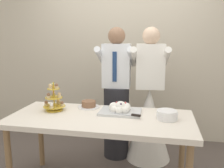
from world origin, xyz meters
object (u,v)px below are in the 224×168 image
(plate_stack, at_px, (167,115))
(person_groom, at_px, (116,101))
(dessert_table, at_px, (100,124))
(person_bride, at_px, (149,115))
(round_cake, at_px, (89,105))
(cupcake_stand, at_px, (54,100))
(main_cake_tray, at_px, (120,109))

(plate_stack, xyz_separation_m, person_groom, (-0.61, 0.70, -0.07))
(dessert_table, distance_m, plate_stack, 0.65)
(dessert_table, relative_size, person_bride, 1.08)
(person_groom, bearing_deg, plate_stack, -48.69)
(dessert_table, bearing_deg, person_bride, 59.70)
(round_cake, bearing_deg, dessert_table, -54.21)
(cupcake_stand, distance_m, person_groom, 0.85)
(cupcake_stand, relative_size, main_cake_tray, 0.70)
(dessert_table, bearing_deg, main_cake_tray, 42.56)
(main_cake_tray, distance_m, plate_stack, 0.48)
(plate_stack, height_order, round_cake, plate_stack)
(dessert_table, distance_m, person_bride, 0.88)
(dessert_table, relative_size, person_groom, 1.08)
(dessert_table, xyz_separation_m, person_groom, (0.03, 0.74, 0.05))
(dessert_table, xyz_separation_m, person_bride, (0.44, 0.75, -0.12))
(cupcake_stand, height_order, main_cake_tray, cupcake_stand)
(round_cake, height_order, person_bride, person_bride)
(round_cake, distance_m, person_groom, 0.52)
(dessert_table, height_order, round_cake, round_cake)
(dessert_table, bearing_deg, plate_stack, 3.66)
(person_groom, bearing_deg, round_cake, -116.36)
(plate_stack, relative_size, round_cake, 0.83)
(person_bride, bearing_deg, dessert_table, -120.30)
(person_groom, bearing_deg, dessert_table, -91.95)
(dessert_table, distance_m, round_cake, 0.36)
(person_groom, relative_size, person_bride, 1.00)
(plate_stack, bearing_deg, round_cake, 164.11)
(plate_stack, bearing_deg, dessert_table, -176.34)
(cupcake_stand, height_order, person_bride, person_bride)
(person_bride, bearing_deg, person_groom, -178.41)
(dessert_table, distance_m, cupcake_stand, 0.57)
(person_bride, bearing_deg, main_cake_tray, -114.20)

